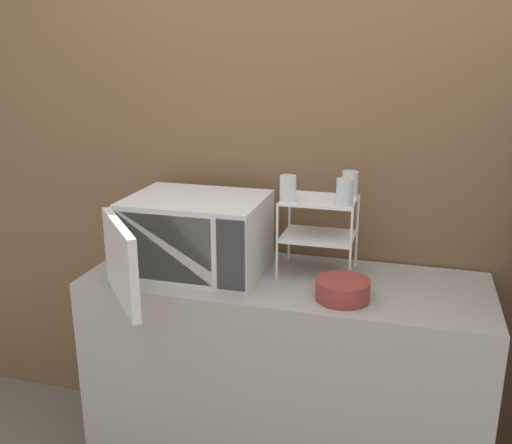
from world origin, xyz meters
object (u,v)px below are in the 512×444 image
microwave (194,235)px  bowl (343,290)px  dish_rack (319,220)px  glass_front_left (288,188)px  glass_back_right (350,184)px  glass_front_right (345,192)px

microwave → bowl: bearing=-10.6°
dish_rack → glass_front_left: bearing=-146.8°
glass_back_right → bowl: size_ratio=0.51×
dish_rack → glass_front_right: (0.10, -0.07, 0.14)m
dish_rack → glass_back_right: glass_back_right is taller
glass_front_right → bowl: (0.03, -0.16, -0.32)m
microwave → glass_back_right: size_ratio=7.47×
microwave → dish_rack: size_ratio=2.41×
microwave → dish_rack: (0.48, 0.11, 0.07)m
bowl → glass_back_right: bearing=94.8°
microwave → glass_front_left: bearing=6.5°
glass_front_left → glass_back_right: same height
glass_front_left → glass_front_right: same height
dish_rack → glass_back_right: size_ratio=3.10×
dish_rack → glass_back_right: (0.11, 0.07, 0.14)m
dish_rack → bowl: size_ratio=1.58×
dish_rack → glass_front_left: 0.19m
dish_rack → glass_front_left: (-0.11, -0.07, 0.14)m
glass_back_right → dish_rack: bearing=-146.3°
glass_front_left → glass_back_right: 0.26m
dish_rack → glass_back_right: bearing=33.7°
glass_front_left → bowl: (0.24, -0.16, -0.32)m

